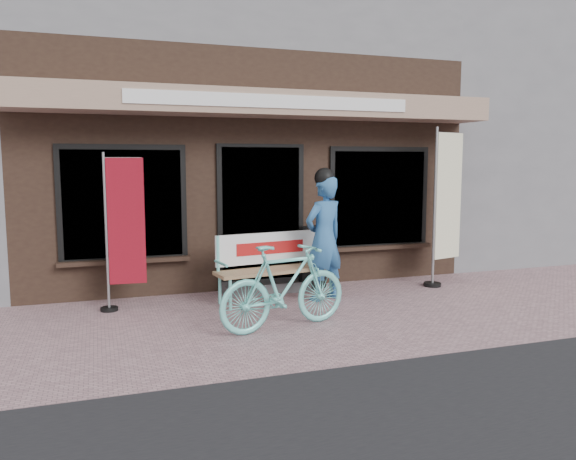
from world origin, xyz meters
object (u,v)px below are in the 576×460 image
object	(u,v)px
bench	(274,261)
person	(324,236)
bicycle	(284,287)
menu_stand	(313,257)
nobori_red	(123,230)
nobori_cream	(446,205)

from	to	relation	value
bench	person	bearing A→B (deg)	-28.57
person	bicycle	size ratio (longest dim) A/B	1.12
menu_stand	bicycle	bearing A→B (deg)	-141.45
person	nobori_red	world-z (taller)	nobori_red
bicycle	nobori_cream	world-z (taller)	nobori_cream
nobori_red	menu_stand	world-z (taller)	nobori_red
bench	person	xyz separation A→B (m)	(0.66, -0.24, 0.36)
bicycle	menu_stand	world-z (taller)	bicycle
menu_stand	nobori_cream	bearing A→B (deg)	-29.83
nobori_cream	menu_stand	world-z (taller)	nobori_cream
bench	nobori_red	size ratio (longest dim) A/B	0.87
bicycle	nobori_red	bearing A→B (deg)	36.96
nobori_cream	menu_stand	xyz separation A→B (m)	(-2.09, 0.33, -0.77)
bicycle	nobori_red	size ratio (longest dim) A/B	0.81
person	bicycle	distance (m)	1.55
nobori_red	nobori_cream	xyz separation A→B (m)	(4.85, -0.02, 0.21)
nobori_red	nobori_cream	distance (m)	4.86
person	menu_stand	distance (m)	0.75
bicycle	nobori_red	world-z (taller)	nobori_red
bicycle	menu_stand	bearing A→B (deg)	-43.10
bicycle	person	bearing A→B (deg)	-52.67
bicycle	menu_stand	distance (m)	2.06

